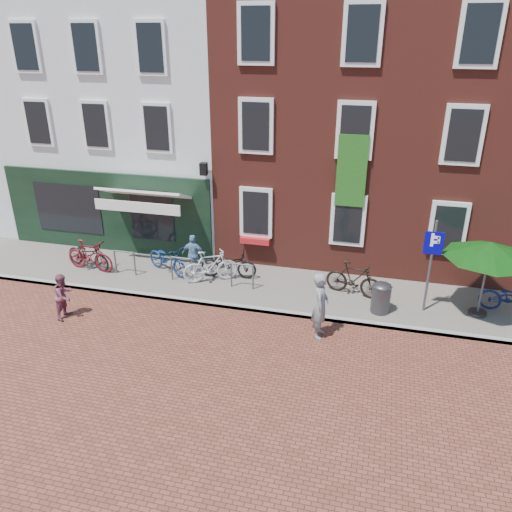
% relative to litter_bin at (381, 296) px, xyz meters
% --- Properties ---
extents(ground, '(80.00, 80.00, 0.00)m').
position_rel_litter_bin_xyz_m(ground, '(-4.72, -0.75, -0.61)').
color(ground, brown).
extents(sidewalk, '(24.00, 3.00, 0.10)m').
position_rel_litter_bin_xyz_m(sidewalk, '(-3.72, 0.75, -0.56)').
color(sidewalk, slate).
rests_on(sidewalk, ground).
extents(building_stucco, '(8.00, 8.00, 9.00)m').
position_rel_litter_bin_xyz_m(building_stucco, '(-9.72, 6.25, 3.89)').
color(building_stucco, silver).
rests_on(building_stucco, ground).
extents(building_brick_mid, '(6.00, 8.00, 10.00)m').
position_rel_litter_bin_xyz_m(building_brick_mid, '(-2.72, 6.25, 4.39)').
color(building_brick_mid, maroon).
rests_on(building_brick_mid, ground).
extents(building_brick_right, '(6.00, 8.00, 10.00)m').
position_rel_litter_bin_xyz_m(building_brick_right, '(3.28, 6.25, 4.39)').
color(building_brick_right, maroon).
rests_on(building_brick_right, ground).
extents(litter_bin, '(0.54, 0.54, 0.98)m').
position_rel_litter_bin_xyz_m(litter_bin, '(0.00, 0.00, 0.00)').
color(litter_bin, '#3D3D40').
rests_on(litter_bin, sidewalk).
extents(parking_sign, '(0.50, 0.07, 2.75)m').
position_rel_litter_bin_xyz_m(parking_sign, '(1.23, 0.40, 1.22)').
color(parking_sign, '#4C4C4F').
rests_on(parking_sign, sidewalk).
extents(parasol, '(2.49, 2.49, 2.32)m').
position_rel_litter_bin_xyz_m(parasol, '(2.71, 0.55, 1.56)').
color(parasol, '#4C4C4F').
rests_on(parasol, sidewalk).
extents(woman, '(0.46, 0.68, 1.84)m').
position_rel_litter_bin_xyz_m(woman, '(-1.54, -1.52, 0.31)').
color(woman, gray).
rests_on(woman, ground).
extents(boy, '(0.54, 0.68, 1.34)m').
position_rel_litter_bin_xyz_m(boy, '(-8.65, -2.30, 0.06)').
color(boy, '#7F3D50').
rests_on(boy, ground).
extents(cafe_person, '(0.81, 0.36, 1.37)m').
position_rel_litter_bin_xyz_m(cafe_person, '(-6.03, 1.04, 0.17)').
color(cafe_person, '#6D90B7').
rests_on(cafe_person, sidewalk).
extents(bicycle_0, '(1.92, 1.08, 0.96)m').
position_rel_litter_bin_xyz_m(bicycle_0, '(-9.67, 0.61, -0.03)').
color(bicycle_0, black).
rests_on(bicycle_0, sidewalk).
extents(bicycle_1, '(1.81, 0.70, 1.06)m').
position_rel_litter_bin_xyz_m(bicycle_1, '(-9.50, 0.45, 0.02)').
color(bicycle_1, maroon).
rests_on(bicycle_1, sidewalk).
extents(bicycle_2, '(1.91, 1.39, 0.96)m').
position_rel_litter_bin_xyz_m(bicycle_2, '(-6.92, 0.93, -0.03)').
color(bicycle_2, navy).
rests_on(bicycle_2, sidewalk).
extents(bicycle_3, '(1.79, 1.28, 1.06)m').
position_rel_litter_bin_xyz_m(bicycle_3, '(-5.32, 0.64, 0.02)').
color(bicycle_3, silver).
rests_on(bicycle_3, sidewalk).
extents(bicycle_4, '(1.89, 0.86, 0.96)m').
position_rel_litter_bin_xyz_m(bicycle_4, '(-4.85, 1.05, -0.03)').
color(bicycle_4, black).
rests_on(bicycle_4, sidewalk).
extents(bicycle_5, '(1.84, 0.91, 1.06)m').
position_rel_litter_bin_xyz_m(bicycle_5, '(-0.82, 0.85, 0.02)').
color(bicycle_5, black).
rests_on(bicycle_5, sidewalk).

